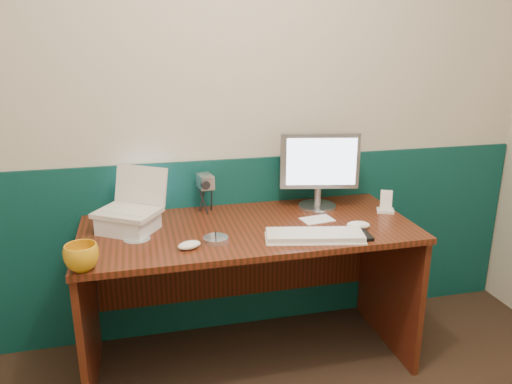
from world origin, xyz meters
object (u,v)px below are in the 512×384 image
object	(u,v)px
desk	(249,295)
keyboard	(315,236)
mug	(82,257)
camcorder	(206,193)
monitor	(319,171)
laptop	(126,191)

from	to	relation	value
desk	keyboard	bearing A→B (deg)	-40.83
mug	camcorder	bearing A→B (deg)	44.38
monitor	keyboard	distance (m)	0.47
monitor	mug	size ratio (longest dim) A/B	3.02
camcorder	laptop	bearing A→B (deg)	-163.20
laptop	keyboard	distance (m)	0.89
keyboard	mug	bearing A→B (deg)	-163.26
laptop	monitor	bearing A→B (deg)	39.03
desk	keyboard	world-z (taller)	keyboard
laptop	keyboard	xyz separation A→B (m)	(0.82, -0.29, -0.18)
camcorder	monitor	bearing A→B (deg)	-15.51
laptop	mug	xyz separation A→B (m)	(-0.18, -0.37, -0.14)
desk	laptop	size ratio (longest dim) A/B	5.82
monitor	camcorder	bearing A→B (deg)	-175.30
laptop	camcorder	distance (m)	0.44
keyboard	camcorder	size ratio (longest dim) A/B	2.13
desk	laptop	xyz separation A→B (m)	(-0.56, 0.07, 0.57)
desk	monitor	xyz separation A→B (m)	(0.42, 0.18, 0.58)
mug	camcorder	world-z (taller)	camcorder
desk	monitor	distance (m)	0.74
camcorder	mug	bearing A→B (deg)	-143.71
keyboard	camcorder	bearing A→B (deg)	144.02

